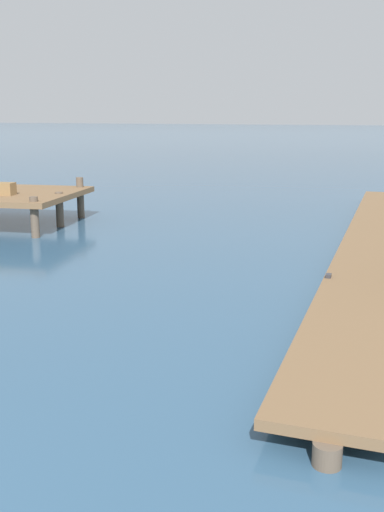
{
  "coord_description": "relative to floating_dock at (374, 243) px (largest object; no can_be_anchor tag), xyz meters",
  "views": [
    {
      "loc": [
        5.87,
        -1.63,
        4.13
      ],
      "look_at": [
        2.03,
        9.09,
        1.4
      ],
      "focal_mm": 42.36,
      "sensor_mm": 36.0,
      "label": 1
    }
  ],
  "objects": [
    {
      "name": "floating_dock",
      "position": [
        0.0,
        0.0,
        0.0
      ],
      "size": [
        2.1,
        23.46,
        0.53
      ],
      "color": "brown",
      "rests_on": "ground"
    }
  ]
}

